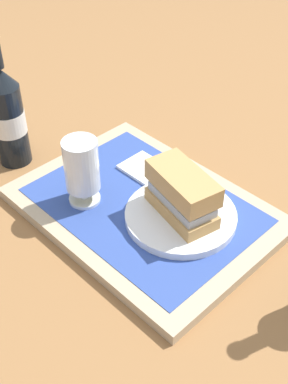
% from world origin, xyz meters
% --- Properties ---
extents(ground_plane, '(3.00, 3.00, 0.00)m').
position_xyz_m(ground_plane, '(0.00, 0.00, 0.00)').
color(ground_plane, olive).
extents(tray, '(0.44, 0.32, 0.02)m').
position_xyz_m(tray, '(0.00, 0.00, 0.01)').
color(tray, tan).
rests_on(tray, ground_plane).
extents(placemat, '(0.38, 0.27, 0.00)m').
position_xyz_m(placemat, '(0.00, 0.00, 0.02)').
color(placemat, '#2D4793').
rests_on(placemat, tray).
extents(plate, '(0.19, 0.19, 0.01)m').
position_xyz_m(plate, '(-0.07, -0.02, 0.03)').
color(plate, white).
rests_on(plate, placemat).
extents(sandwich, '(0.14, 0.09, 0.08)m').
position_xyz_m(sandwich, '(-0.07, -0.02, 0.08)').
color(sandwich, tan).
rests_on(sandwich, plate).
extents(beer_glass, '(0.06, 0.06, 0.12)m').
position_xyz_m(beer_glass, '(0.08, 0.07, 0.09)').
color(beer_glass, silver).
rests_on(beer_glass, placemat).
extents(napkin_folded, '(0.09, 0.07, 0.01)m').
position_xyz_m(napkin_folded, '(0.07, -0.07, 0.02)').
color(napkin_folded, white).
rests_on(napkin_folded, placemat).
extents(beer_bottle, '(0.07, 0.07, 0.27)m').
position_xyz_m(beer_bottle, '(0.30, 0.07, 0.10)').
color(beer_bottle, black).
rests_on(beer_bottle, ground_plane).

